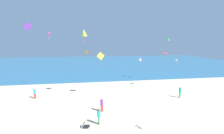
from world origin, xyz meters
The scene contains 17 objects.
ground_plane centered at (0.00, 10.00, 0.00)m, with size 120.00×120.00×0.00m, color beige.
ocean_water centered at (0.00, 48.23, 0.03)m, with size 120.00×60.00×0.05m, color teal.
beach_chair_near_camera centered at (1.76, 1.14, 0.28)m, with size 0.81×0.83×0.56m.
beach_chair_mid_beach centered at (-3.54, 1.87, 0.26)m, with size 0.74×0.55×0.61m.
person_1 centered at (-1.71, 4.97, 0.96)m, with size 0.43×0.43×1.66m.
person_2 centered at (-2.22, 2.30, 0.94)m, with size 0.35×0.35×1.63m.
person_3 centered at (10.00, 7.73, 0.93)m, with size 0.43×0.43×1.61m.
person_4 centered at (-10.98, 10.48, 0.91)m, with size 0.44×0.44×1.58m.
kite_magenta centered at (-9.57, 14.74, 9.56)m, with size 0.73×0.81×1.57m.
kite_red centered at (9.75, 12.31, 6.31)m, with size 0.86×0.71×1.46m.
kite_pink centered at (8.42, 20.83, 4.18)m, with size 0.76×0.49×1.53m.
kite_white centered at (11.88, 12.16, 5.11)m, with size 0.47×0.56×1.18m.
kite_lime centered at (-3.69, 9.69, 9.34)m, with size 1.07×0.99×1.93m.
kite_yellow centered at (-1.45, 9.76, 6.09)m, with size 1.12×0.37×1.87m.
kite_green centered at (12.67, 16.64, 8.82)m, with size 0.72×0.82×1.38m.
kite_orange centered at (-3.69, 21.38, 6.03)m, with size 0.73×0.58×1.18m.
kite_purple centered at (-9.31, 5.72, 9.66)m, with size 0.90×0.37×1.19m.
Camera 1 is at (-2.90, -11.11, 7.91)m, focal length 23.41 mm.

